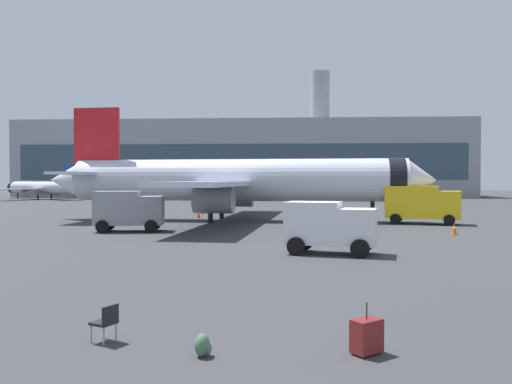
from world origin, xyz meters
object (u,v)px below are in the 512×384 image
airplane_taxiing (41,188)px  safety_cone_outer (198,215)px  safety_cone_mid (231,210)px  safety_cone_near (454,229)px  traveller_backpack (203,345)px  gate_chair (106,321)px  service_truck (128,209)px  safety_cone_far (203,211)px  airplane_at_gate (235,181)px  rolling_suitcase (367,336)px  cargo_van (329,225)px  fuel_truck (421,203)px

airplane_taxiing → safety_cone_outer: 61.93m
airplane_taxiing → safety_cone_mid: 57.60m
safety_cone_near → traveller_backpack: safety_cone_near is taller
safety_cone_mid → gate_chair: bearing=-87.2°
service_truck → safety_cone_far: 19.73m
airplane_at_gate → service_truck: size_ratio=7.09×
safety_cone_near → gate_chair: bearing=-122.1°
safety_cone_far → rolling_suitcase: (10.97, -45.42, 0.02)m
safety_cone_outer → gate_chair: gate_chair is taller
safety_cone_mid → safety_cone_outer: bearing=-106.2°
airplane_at_gate → cargo_van: bearing=-72.0°
safety_cone_far → traveller_backpack: bearing=-80.6°
cargo_van → rolling_suitcase: cargo_van is taller
traveller_backpack → safety_cone_near: bearing=62.8°
safety_cone_far → gate_chair: bearing=-83.4°
fuel_truck → safety_cone_outer: 20.80m
service_truck → safety_cone_far: size_ratio=6.73×
cargo_van → rolling_suitcase: size_ratio=4.31×
safety_cone_mid → traveller_backpack: bearing=-84.5°
safety_cone_mid → traveller_backpack: (4.64, -47.81, -0.15)m
fuel_truck → safety_cone_mid: fuel_truck is taller
service_truck → safety_cone_outer: bearing=78.6°
cargo_van → safety_cone_near: cargo_van is taller
airplane_at_gate → fuel_truck: (16.03, -2.57, -1.88)m
safety_cone_mid → safety_cone_far: bearing=-145.0°
safety_cone_near → service_truck: bearing=177.4°
airplane_taxiing → safety_cone_mid: bearing=-44.1°
safety_cone_far → safety_cone_outer: bearing=-84.6°
safety_cone_mid → safety_cone_outer: 8.35m
service_truck → traveller_backpack: 27.98m
cargo_van → safety_cone_mid: cargo_van is taller
airplane_taxiing → rolling_suitcase: bearing=-60.5°
safety_cone_near → safety_cone_far: (-20.48, 20.58, -0.03)m
airplane_at_gate → airplane_taxiing: size_ratio=1.76×
service_truck → fuel_truck: bearing=19.2°
fuel_truck → cargo_van: size_ratio=1.35×
airplane_taxiing → rolling_suitcase: size_ratio=18.46×
safety_cone_mid → safety_cone_near: bearing=-52.1°
safety_cone_outer → safety_cone_far: bearing=95.4°
service_truck → cargo_van: service_truck is taller
service_truck → traveller_backpack: service_truck is taller
fuel_truck → safety_cone_near: bearing=-90.3°
safety_cone_far → rolling_suitcase: rolling_suitcase is taller
safety_cone_outer → service_truck: bearing=-101.4°
traveller_backpack → safety_cone_mid: bearing=95.5°
safety_cone_near → rolling_suitcase: bearing=-111.0°
airplane_taxiing → fuel_truck: size_ratio=3.16×
service_truck → cargo_van: bearing=-38.3°
airplane_at_gate → safety_cone_outer: 6.02m
airplane_at_gate → rolling_suitcase: bearing=-79.9°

